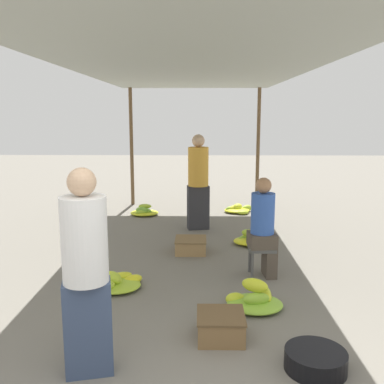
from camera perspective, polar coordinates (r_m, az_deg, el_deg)
The scene contains 15 objects.
canopy_post_back_left at distance 9.94m, azimuth -8.06°, elevation 5.92°, with size 0.08×0.08×2.67m, color brown.
canopy_post_back_right at distance 9.91m, azimuth 8.80°, elevation 5.89°, with size 0.08×0.08×2.67m, color brown.
canopy_tarp at distance 6.17m, azimuth -0.02°, elevation 16.03°, with size 3.29×7.70×0.04m, color #9EA399.
vendor_foreground at distance 3.48m, azimuth -13.98°, elevation -10.10°, with size 0.43×0.43×1.68m.
stool at distance 5.65m, azimuth 9.27°, elevation -7.91°, with size 0.34×0.34×0.39m.
vendor_seated at distance 5.56m, azimuth 9.56°, elevation -4.46°, with size 0.37×0.37×1.29m.
basin_black at distance 3.90m, azimuth 16.14°, elevation -20.76°, with size 0.51×0.51×0.17m.
banana_pile_left_0 at distance 8.99m, azimuth -6.40°, elevation -2.62°, with size 0.58×0.56×0.24m.
banana_pile_left_1 at distance 5.33m, azimuth -10.06°, elevation -11.80°, with size 0.62×0.61×0.22m.
banana_pile_right_0 at distance 9.23m, azimuth 6.09°, elevation -2.32°, with size 0.63×0.54×0.20m.
banana_pile_right_1 at distance 7.05m, azimuth 7.81°, elevation -6.30°, with size 0.53×0.60×0.25m.
banana_pile_right_2 at distance 4.82m, azimuth 8.32°, elevation -14.05°, with size 0.63×0.56×0.34m.
crate_near at distance 4.19m, azimuth 3.85°, elevation -17.40°, with size 0.45×0.45×0.24m.
crate_mid at distance 6.56m, azimuth -0.17°, elevation -7.13°, with size 0.47×0.47×0.21m.
shopper_walking_mid at distance 7.71m, azimuth 0.84°, elevation 1.53°, with size 0.43×0.43×1.73m.
Camera 1 is at (0.11, -2.19, 2.07)m, focal length 40.00 mm.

